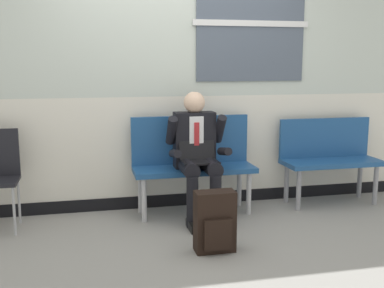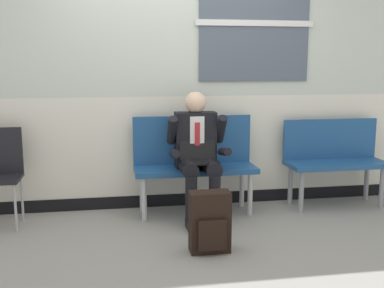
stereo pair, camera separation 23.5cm
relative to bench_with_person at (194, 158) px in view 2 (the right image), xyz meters
name	(u,v)px [view 2 (the right image)]	position (x,y,z in m)	size (l,w,h in m)	color
ground_plane	(187,226)	(-0.14, -0.43, -0.56)	(18.00, 18.00, 0.00)	gray
station_wall	(177,62)	(-0.13, 0.27, 0.95)	(6.83, 0.17, 3.03)	beige
bench_with_person	(194,158)	(0.00, 0.00, 0.00)	(1.21, 0.42, 0.97)	navy
bench_empty	(334,156)	(1.51, -0.01, -0.03)	(1.05, 0.42, 0.91)	navy
person_seated	(198,152)	(0.00, -0.21, 0.10)	(0.57, 0.70, 1.23)	black
backpack	(210,223)	(-0.06, -1.06, -0.31)	(0.32, 0.20, 0.50)	black
folding_chair	(0,168)	(-1.84, -0.08, -0.01)	(0.38, 0.38, 0.91)	black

